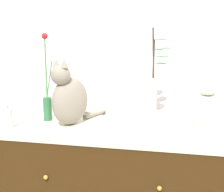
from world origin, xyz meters
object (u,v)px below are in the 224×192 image
(cat_sitting, at_px, (69,98))
(vase_glass_clear, at_px, (151,94))
(bowl_porcelain, at_px, (149,124))
(vase_slim_green, at_px, (47,99))
(jar_lidded_porcelain, at_px, (206,109))
(candle_pillar, at_px, (9,119))

(cat_sitting, xyz_separation_m, vase_glass_clear, (0.47, 0.00, 0.04))
(cat_sitting, relative_size, vase_glass_clear, 0.91)
(cat_sitting, height_order, bowl_porcelain, cat_sitting)
(vase_slim_green, height_order, vase_glass_clear, vase_glass_clear)
(cat_sitting, distance_m, vase_glass_clear, 0.47)
(jar_lidded_porcelain, height_order, candle_pillar, jar_lidded_porcelain)
(cat_sitting, xyz_separation_m, bowl_porcelain, (0.46, 0.00, -0.13))
(jar_lidded_porcelain, relative_size, candle_pillar, 2.20)
(jar_lidded_porcelain, distance_m, candle_pillar, 1.07)
(cat_sitting, bearing_deg, candle_pillar, -150.56)
(bowl_porcelain, height_order, jar_lidded_porcelain, jar_lidded_porcelain)
(vase_slim_green, relative_size, jar_lidded_porcelain, 1.84)
(candle_pillar, bearing_deg, vase_slim_green, 59.82)
(vase_slim_green, bearing_deg, bowl_porcelain, -5.12)
(vase_glass_clear, xyz_separation_m, candle_pillar, (-0.76, -0.17, -0.14))
(bowl_porcelain, relative_size, jar_lidded_porcelain, 0.73)
(bowl_porcelain, relative_size, candle_pillar, 1.62)
(vase_slim_green, xyz_separation_m, bowl_porcelain, (0.63, -0.06, -0.10))
(candle_pillar, bearing_deg, jar_lidded_porcelain, 8.76)
(vase_slim_green, xyz_separation_m, candle_pillar, (-0.13, -0.23, -0.07))
(cat_sitting, relative_size, bowl_porcelain, 2.14)
(jar_lidded_porcelain, xyz_separation_m, candle_pillar, (-1.06, -0.16, -0.07))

